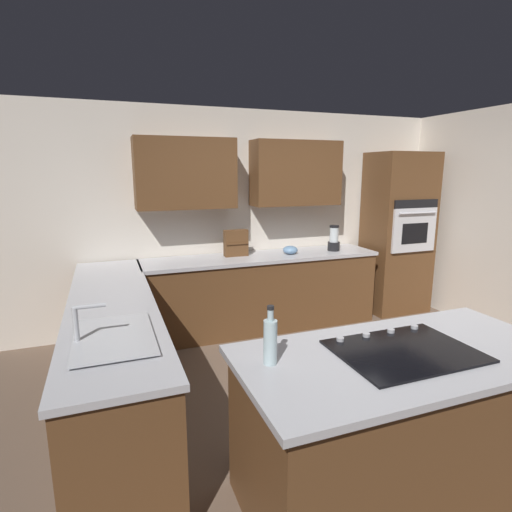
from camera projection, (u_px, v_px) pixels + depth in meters
name	position (u px, v px, depth m)	size (l,w,h in m)	color
ground_plane	(346.00, 396.00, 3.45)	(14.00, 14.00, 0.00)	brown
wall_back	(255.00, 207.00, 5.00)	(6.00, 0.44, 2.60)	silver
lower_cabinets_back	(262.00, 293.00, 4.91)	(2.80, 0.60, 0.86)	brown
countertop_back	(262.00, 257.00, 4.81)	(2.84, 0.64, 0.04)	#B2B2B7
lower_cabinets_side	(115.00, 356.00, 3.24)	(0.60, 2.90, 0.86)	brown
countertop_side	(111.00, 303.00, 3.15)	(0.64, 2.94, 0.04)	#B2B2B7
island_base	(398.00, 427.00, 2.34)	(1.80, 0.82, 0.86)	brown
island_top	(404.00, 355.00, 2.25)	(1.88, 0.90, 0.04)	#B2B2B7
wall_oven	(397.00, 233.00, 5.44)	(0.80, 0.66, 2.12)	brown
sink_unit	(112.00, 336.00, 2.42)	(0.46, 0.70, 0.23)	#515456
cooktop	(404.00, 350.00, 2.25)	(0.76, 0.56, 0.03)	black
blender	(334.00, 240.00, 5.07)	(0.15, 0.15, 0.32)	black
mixing_bowl	(290.00, 250.00, 4.88)	(0.18, 0.18, 0.10)	#668CB2
spice_rack	(236.00, 243.00, 4.75)	(0.28, 0.11, 0.31)	brown
oil_bottle	(270.00, 340.00, 2.09)	(0.07, 0.07, 0.32)	silver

